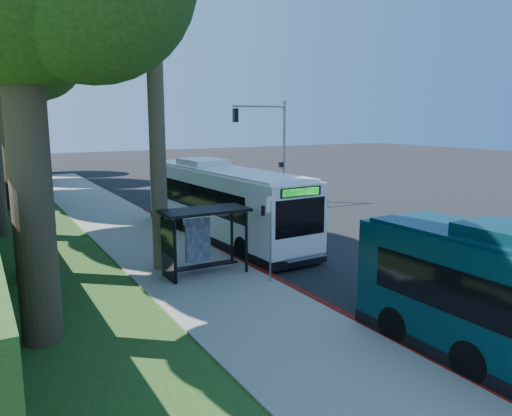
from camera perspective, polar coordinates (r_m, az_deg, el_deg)
ground at (r=24.80m, az=6.33°, el=-3.40°), size 140.00×140.00×0.00m
sidewalk at (r=21.45m, az=-9.75°, el=-5.50°), size 4.50×70.00×0.12m
red_curb at (r=18.91m, az=1.10°, el=-7.50°), size 0.25×30.00×0.13m
grass_verge at (r=25.18m, az=-26.09°, el=-4.13°), size 8.00×70.00×0.06m
bus_shelter at (r=18.45m, az=-6.74°, el=-2.42°), size 3.20×1.51×2.55m
stop_sign_pole at (r=17.35m, az=1.68°, el=-2.23°), size 0.35×0.06×3.17m
traffic_signal_pole at (r=34.56m, az=1.79°, el=7.92°), size 4.10×0.30×7.00m
tree_2 at (r=35.83m, az=-26.86°, el=16.65°), size 8.82×8.40×15.12m
tree_4 at (r=51.68m, az=-27.23°, el=13.48°), size 8.40×8.00×14.14m
tree_5 at (r=59.66m, az=-26.58°, el=12.22°), size 7.35×7.00×12.86m
white_bus at (r=24.45m, az=-4.01°, el=0.81°), size 3.27×12.68×3.75m
pickup at (r=32.31m, az=-0.47°, el=1.27°), size 4.33×6.18×1.57m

